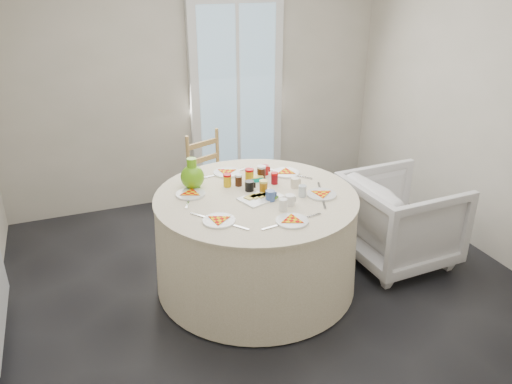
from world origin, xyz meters
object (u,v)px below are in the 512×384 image
object	(u,v)px
table	(256,241)
armchair	(400,219)
green_pitcher	(192,176)
wooden_chair	(214,179)

from	to	relation	value
table	armchair	world-z (taller)	armchair
armchair	green_pitcher	xyz separation A→B (m)	(-1.66, 0.43, 0.48)
armchair	green_pitcher	distance (m)	1.78
table	green_pitcher	bearing A→B (deg)	142.96
armchair	table	bearing A→B (deg)	82.09
wooden_chair	armchair	world-z (taller)	wooden_chair
table	armchair	xyz separation A→B (m)	(1.26, -0.12, 0.02)
wooden_chair	table	bearing A→B (deg)	-110.78
green_pitcher	table	bearing A→B (deg)	-56.17
table	wooden_chair	bearing A→B (deg)	90.15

